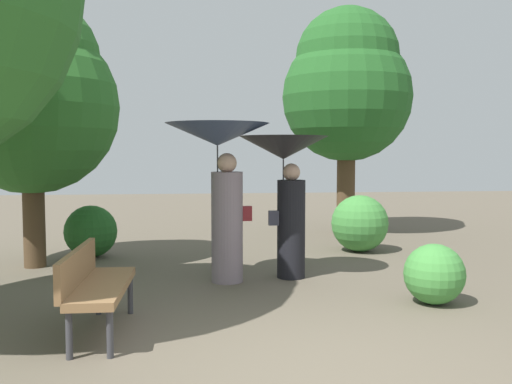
% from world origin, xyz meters
% --- Properties ---
extents(ground_plane, '(40.00, 40.00, 0.00)m').
position_xyz_m(ground_plane, '(0.00, 0.00, 0.00)').
color(ground_plane, brown).
extents(person_left, '(1.40, 1.40, 2.15)m').
position_xyz_m(person_left, '(-0.54, 3.37, 1.60)').
color(person_left, gray).
rests_on(person_left, ground).
extents(person_right, '(1.24, 1.24, 1.99)m').
position_xyz_m(person_right, '(0.37, 3.52, 1.48)').
color(person_right, black).
rests_on(person_right, ground).
extents(park_bench, '(0.53, 1.51, 0.83)m').
position_xyz_m(park_bench, '(-1.88, 1.32, 0.51)').
color(park_bench, '#38383D').
rests_on(park_bench, ground).
extents(tree_near_left, '(2.64, 2.64, 4.15)m').
position_xyz_m(tree_near_left, '(-3.33, 4.72, 2.65)').
color(tree_near_left, '#4C3823').
rests_on(tree_near_left, ground).
extents(tree_near_right, '(2.79, 2.79, 4.87)m').
position_xyz_m(tree_near_right, '(2.43, 7.72, 3.21)').
color(tree_near_right, '#4C3823').
rests_on(tree_near_right, ground).
extents(bush_path_left, '(1.01, 1.01, 1.01)m').
position_xyz_m(bush_path_left, '(2.04, 5.44, 0.50)').
color(bush_path_left, '#428C3D').
rests_on(bush_path_left, ground).
extents(bush_path_right, '(0.70, 0.70, 0.70)m').
position_xyz_m(bush_path_right, '(1.85, 1.96, 0.35)').
color(bush_path_right, '#428C3D').
rests_on(bush_path_right, ground).
extents(bush_behind_bench, '(0.88, 0.88, 0.88)m').
position_xyz_m(bush_behind_bench, '(-2.61, 5.43, 0.44)').
color(bush_behind_bench, '#235B23').
rests_on(bush_behind_bench, ground).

